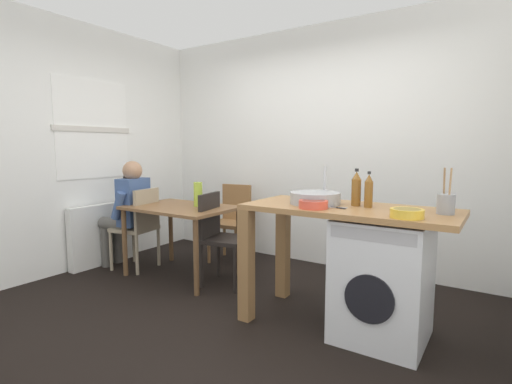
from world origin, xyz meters
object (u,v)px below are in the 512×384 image
at_px(dining_table, 181,215).
at_px(mixing_bowl, 313,204).
at_px(seated_person, 128,208).
at_px(washing_machine, 382,279).
at_px(colander, 407,213).
at_px(chair_opposite, 219,233).
at_px(bottle_squat_brown, 369,191).
at_px(chair_person_seat, 140,224).
at_px(chair_spare_by_wall, 233,218).
at_px(vase, 198,194).
at_px(bottle_tall_green, 356,189).
at_px(utensil_crock, 446,203).

bearing_deg(dining_table, mixing_bowl, -13.27).
relative_size(seated_person, washing_machine, 1.40).
bearing_deg(washing_machine, colander, -49.26).
bearing_deg(washing_machine, chair_opposite, 171.93).
height_order(bottle_squat_brown, mixing_bowl, bottle_squat_brown).
bearing_deg(chair_person_seat, chair_spare_by_wall, -45.84).
bearing_deg(vase, washing_machine, -8.59).
bearing_deg(dining_table, washing_machine, -5.33).
bearing_deg(vase, chair_opposite, -11.16).
bearing_deg(chair_opposite, mixing_bowl, 58.99).
xyz_separation_m(mixing_bowl, colander, (0.63, -0.02, -0.00)).
xyz_separation_m(chair_opposite, bottle_tall_green, (1.41, -0.15, 0.54)).
height_order(chair_opposite, mixing_bowl, mixing_bowl).
xyz_separation_m(washing_machine, bottle_tall_green, (-0.23, 0.08, 0.61)).
height_order(bottle_tall_green, vase, bottle_tall_green).
height_order(chair_opposite, bottle_squat_brown, bottle_squat_brown).
xyz_separation_m(seated_person, vase, (0.86, 0.21, 0.19)).
distance_m(chair_spare_by_wall, seated_person, 1.20).
bearing_deg(dining_table, utensil_crock, -3.35).
height_order(washing_machine, utensil_crock, utensil_crock).
height_order(colander, vase, vase).
xyz_separation_m(seated_person, bottle_squat_brown, (2.70, -0.03, 0.37)).
relative_size(seated_person, vase, 4.77).
distance_m(dining_table, bottle_tall_green, 1.94).
xyz_separation_m(chair_person_seat, chair_spare_by_wall, (0.64, 0.86, 0.00)).
bearing_deg(vase, chair_spare_by_wall, 95.10).
bearing_deg(bottle_tall_green, dining_table, 176.53).
xyz_separation_m(dining_table, chair_opposite, (0.48, 0.04, -0.14)).
height_order(dining_table, chair_person_seat, chair_person_seat).
relative_size(dining_table, chair_person_seat, 1.22).
relative_size(chair_opposite, seated_person, 0.75).
bearing_deg(bottle_squat_brown, colander, -40.27).
height_order(seated_person, bottle_tall_green, seated_person).
distance_m(chair_person_seat, colander, 2.91).
distance_m(chair_opposite, washing_machine, 1.67).
xyz_separation_m(dining_table, utensil_crock, (2.49, -0.15, 0.35)).
bearing_deg(chair_spare_by_wall, mixing_bowl, 135.80).
height_order(utensil_crock, colander, utensil_crock).
relative_size(chair_opposite, colander, 4.50).
height_order(washing_machine, bottle_squat_brown, bottle_squat_brown).
distance_m(chair_spare_by_wall, vase, 0.77).
bearing_deg(dining_table, bottle_squat_brown, -4.11).
height_order(washing_machine, mixing_bowl, mixing_bowl).
xyz_separation_m(seated_person, washing_machine, (2.83, -0.08, -0.24)).
xyz_separation_m(chair_spare_by_wall, washing_machine, (2.04, -0.97, -0.08)).
relative_size(chair_person_seat, bottle_tall_green, 3.28).
bearing_deg(chair_spare_by_wall, chair_opposite, 109.83).
bearing_deg(chair_person_seat, colander, -105.93).
height_order(seated_person, mixing_bowl, seated_person).
distance_m(seated_person, washing_machine, 2.84).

